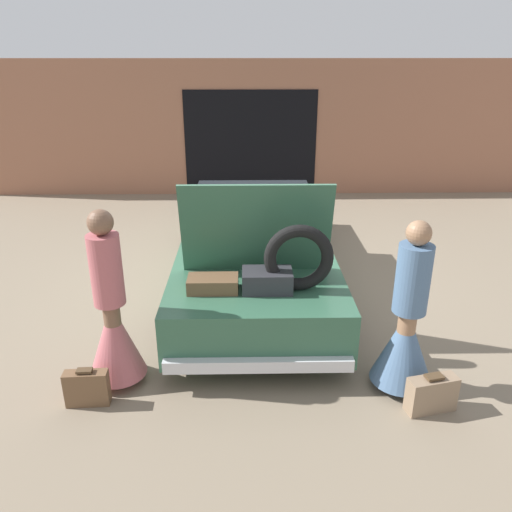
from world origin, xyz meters
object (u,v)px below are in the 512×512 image
object	(u,v)px
car	(254,243)
person_right	(406,332)
suitcase_beside_right_person	(432,394)
person_left	(113,323)
suitcase_beside_left_person	(87,388)

from	to	relation	value
car	person_right	size ratio (longest dim) A/B	3.02
person_right	suitcase_beside_right_person	bearing A→B (deg)	-143.01
car	person_left	xyz separation A→B (m)	(-1.33, -2.26, 0.08)
suitcase_beside_right_person	person_right	bearing A→B (deg)	115.78
car	person_left	size ratio (longest dim) A/B	2.90
car	person_left	distance (m)	2.63
car	person_right	xyz separation A→B (m)	(1.33, -2.41, 0.05)
person_left	person_right	world-z (taller)	person_left
person_right	person_left	bearing A→B (deg)	98.09
car	person_right	world-z (taller)	car
person_right	car	bearing A→B (deg)	40.07
person_left	car	bearing A→B (deg)	150.76
person_left	suitcase_beside_right_person	xyz separation A→B (m)	(2.83, -0.49, -0.45)
person_left	person_right	bearing A→B (deg)	88.13
person_left	suitcase_beside_left_person	distance (m)	0.60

